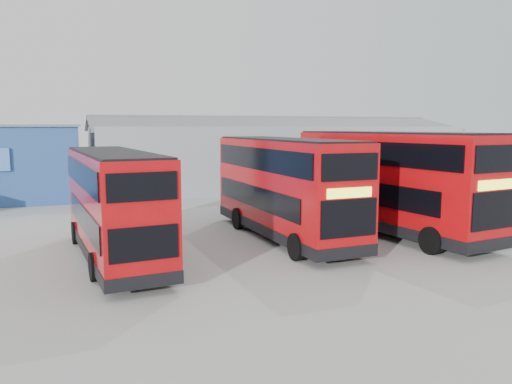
# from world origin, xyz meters

# --- Properties ---
(ground_plane) EXTENTS (120.00, 120.00, 0.00)m
(ground_plane) POSITION_xyz_m (0.00, 0.00, 0.00)
(ground_plane) COLOR gray
(ground_plane) RESTS_ON ground
(maintenance_shed) EXTENTS (30.50, 12.00, 5.89)m
(maintenance_shed) POSITION_xyz_m (8.00, 20.00, 2.60)
(maintenance_shed) COLOR gray
(maintenance_shed) RESTS_ON ground
(double_decker_left) EXTENTS (3.11, 9.83, 4.09)m
(double_decker_left) POSITION_xyz_m (-7.15, -0.80, 2.04)
(double_decker_left) COLOR #A6090D
(double_decker_left) RESTS_ON ground
(double_decker_centre) EXTENTS (2.94, 10.66, 4.48)m
(double_decker_centre) POSITION_xyz_m (0.27, 0.34, 2.23)
(double_decker_centre) COLOR #A6090D
(double_decker_centre) RESTS_ON ground
(double_decker_right) EXTENTS (4.07, 11.46, 4.75)m
(double_decker_right) POSITION_xyz_m (5.30, -0.39, 2.36)
(double_decker_right) COLOR #A6090D
(double_decker_right) RESTS_ON ground
(single_decker_blue) EXTENTS (4.42, 12.60, 3.35)m
(single_decker_blue) POSITION_xyz_m (9.30, 4.58, 1.66)
(single_decker_blue) COLOR #0E173F
(single_decker_blue) RESTS_ON ground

